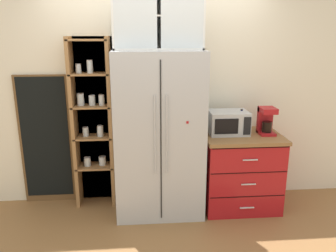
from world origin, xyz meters
name	(u,v)px	position (x,y,z in m)	size (l,w,h in m)	color
ground_plane	(160,209)	(0.00, 0.00, 0.00)	(10.73, 10.73, 0.00)	olive
wall_back_cream	(157,96)	(0.00, 0.40, 1.27)	(5.03, 0.10, 2.55)	silver
refrigerator	(159,134)	(0.00, 0.02, 0.91)	(0.96, 0.69, 1.83)	#B7BABF
pantry_shelf_column	(93,121)	(-0.75, 0.28, 1.01)	(0.50, 0.29, 1.96)	brown
counter_cabinet	(240,170)	(0.95, 0.03, 0.44)	(0.88, 0.68, 0.88)	#A8161C
microwave	(228,122)	(0.79, 0.08, 1.01)	(0.44, 0.33, 0.26)	#B7BABF
coffee_maker	(266,120)	(1.22, 0.03, 1.04)	(0.17, 0.20, 0.31)	#A8161C
mug_cream	(242,130)	(0.95, 0.06, 0.93)	(0.11, 0.07, 0.09)	silver
mug_red	(241,129)	(0.95, 0.09, 0.93)	(0.12, 0.08, 0.10)	red
bottle_cobalt	(241,122)	(0.95, 0.09, 1.01)	(0.07, 0.07, 0.28)	navy
upper_cabinet	(158,16)	(0.00, 0.06, 2.16)	(0.92, 0.32, 0.67)	silver
chalkboard_menu	(46,140)	(-1.31, 0.33, 0.78)	(0.60, 0.04, 1.55)	brown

